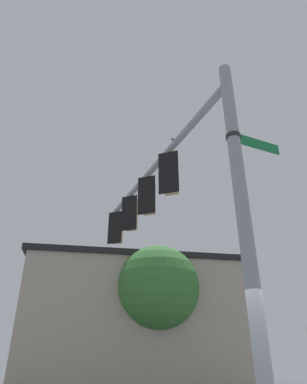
% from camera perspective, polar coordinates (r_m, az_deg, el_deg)
% --- Properties ---
extents(signal_pole, '(0.25, 0.25, 7.23)m').
position_cam_1_polar(signal_pole, '(6.05, 14.89, -5.04)').
color(signal_pole, gray).
rests_on(signal_pole, ground).
extents(mast_arm, '(5.47, 5.79, 0.19)m').
position_cam_1_polar(mast_arm, '(10.44, -0.25, 3.66)').
color(mast_arm, gray).
extents(traffic_light_nearest_pole, '(0.54, 0.49, 1.31)m').
position_cam_1_polar(traffic_light_nearest_pole, '(9.12, 2.85, 2.82)').
color(traffic_light_nearest_pole, black).
extents(traffic_light_mid_inner, '(0.54, 0.49, 1.31)m').
position_cam_1_polar(traffic_light_mid_inner, '(10.29, -0.82, -0.87)').
color(traffic_light_mid_inner, black).
extents(traffic_light_mid_outer, '(0.54, 0.49, 1.31)m').
position_cam_1_polar(traffic_light_mid_outer, '(11.52, -3.72, -3.79)').
color(traffic_light_mid_outer, black).
extents(traffic_light_arm_end, '(0.54, 0.49, 1.31)m').
position_cam_1_polar(traffic_light_arm_end, '(12.81, -6.07, -6.13)').
color(traffic_light_arm_end, black).
extents(street_name_sign, '(0.98, 0.93, 0.22)m').
position_cam_1_polar(street_name_sign, '(7.07, 15.22, 8.21)').
color(street_name_sign, '#147238').
extents(bird_flying, '(0.26, 0.32, 0.09)m').
position_cam_1_polar(bird_flying, '(13.97, 3.50, 8.66)').
color(bird_flying, '#4C4742').
extents(storefront_building, '(13.06, 11.08, 6.63)m').
position_cam_1_polar(storefront_building, '(19.51, -3.05, -21.42)').
color(storefront_building, '#A89E89').
rests_on(storefront_building, ground).
extents(tree_by_storefront, '(4.04, 4.04, 6.91)m').
position_cam_1_polar(tree_by_storefront, '(17.33, 0.73, -15.62)').
color(tree_by_storefront, '#4C3823').
rests_on(tree_by_storefront, ground).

